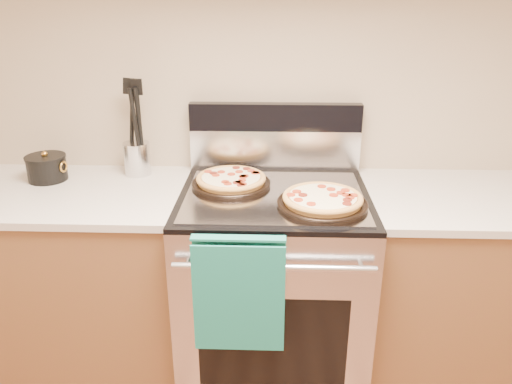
{
  "coord_description": "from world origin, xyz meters",
  "views": [
    {
      "loc": [
        -0.01,
        -0.21,
        1.68
      ],
      "look_at": [
        -0.07,
        1.55,
        0.97
      ],
      "focal_mm": 35.0,
      "sensor_mm": 36.0,
      "label": 1
    }
  ],
  "objects_px": {
    "pepperoni_pizza_back": "(231,181)",
    "utensil_crock": "(137,159)",
    "pepperoni_pizza_front": "(323,200)",
    "range_body": "(273,293)",
    "saucepan": "(47,169)"
  },
  "relations": [
    {
      "from": "utensil_crock",
      "to": "saucepan",
      "type": "height_order",
      "value": "utensil_crock"
    },
    {
      "from": "pepperoni_pizza_back",
      "to": "utensil_crock",
      "type": "distance_m",
      "value": 0.47
    },
    {
      "from": "range_body",
      "to": "pepperoni_pizza_back",
      "type": "distance_m",
      "value": 0.53
    },
    {
      "from": "range_body",
      "to": "utensil_crock",
      "type": "distance_m",
      "value": 0.85
    },
    {
      "from": "pepperoni_pizza_back",
      "to": "range_body",
      "type": "bearing_deg",
      "value": -21.25
    },
    {
      "from": "pepperoni_pizza_front",
      "to": "utensil_crock",
      "type": "xyz_separation_m",
      "value": [
        -0.79,
        0.37,
        0.03
      ]
    },
    {
      "from": "pepperoni_pizza_front",
      "to": "range_body",
      "type": "bearing_deg",
      "value": 144.16
    },
    {
      "from": "range_body",
      "to": "pepperoni_pizza_front",
      "type": "bearing_deg",
      "value": -35.84
    },
    {
      "from": "range_body",
      "to": "utensil_crock",
      "type": "xyz_separation_m",
      "value": [
        -0.61,
        0.24,
        0.53
      ]
    },
    {
      "from": "range_body",
      "to": "saucepan",
      "type": "relative_size",
      "value": 5.46
    },
    {
      "from": "range_body",
      "to": "utensil_crock",
      "type": "height_order",
      "value": "utensil_crock"
    },
    {
      "from": "pepperoni_pizza_back",
      "to": "pepperoni_pizza_front",
      "type": "xyz_separation_m",
      "value": [
        0.36,
        -0.2,
        0.0
      ]
    },
    {
      "from": "pepperoni_pizza_back",
      "to": "utensil_crock",
      "type": "relative_size",
      "value": 2.2
    },
    {
      "from": "utensil_crock",
      "to": "pepperoni_pizza_front",
      "type": "bearing_deg",
      "value": -24.91
    },
    {
      "from": "pepperoni_pizza_back",
      "to": "pepperoni_pizza_front",
      "type": "distance_m",
      "value": 0.41
    }
  ]
}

